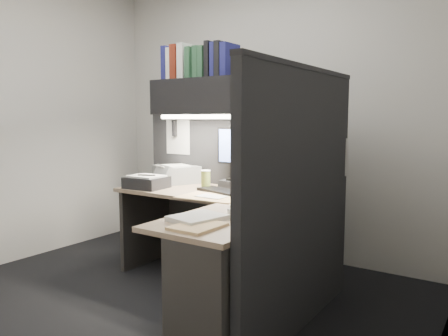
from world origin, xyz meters
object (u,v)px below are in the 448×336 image
(monitor, at_px, (241,164))
(overhead_shelf, at_px, (234,96))
(keyboard, at_px, (224,192))
(notebook_stack, at_px, (147,182))
(desk, at_px, (211,251))
(telephone, at_px, (298,191))
(coffee_cup, at_px, (206,180))
(printer, at_px, (176,174))

(monitor, bearing_deg, overhead_shelf, -114.95)
(keyboard, distance_m, notebook_stack, 0.71)
(desk, height_order, notebook_stack, notebook_stack)
(telephone, height_order, coffee_cup, coffee_cup)
(keyboard, bearing_deg, printer, 176.99)
(telephone, relative_size, printer, 0.61)
(telephone, height_order, notebook_stack, notebook_stack)
(telephone, bearing_deg, coffee_cup, -169.48)
(monitor, bearing_deg, desk, -68.39)
(coffee_cup, bearing_deg, desk, -51.34)
(keyboard, distance_m, telephone, 0.57)
(desk, relative_size, telephone, 7.30)
(desk, height_order, printer, printer)
(notebook_stack, bearing_deg, monitor, 32.13)
(overhead_shelf, height_order, printer, overhead_shelf)
(overhead_shelf, bearing_deg, coffee_cup, -152.46)
(overhead_shelf, bearing_deg, printer, 176.77)
(overhead_shelf, distance_m, coffee_cup, 0.74)
(overhead_shelf, height_order, notebook_stack, overhead_shelf)
(coffee_cup, relative_size, printer, 0.38)
(telephone, distance_m, coffee_cup, 0.80)
(desk, xyz_separation_m, monitor, (-0.27, 0.81, 0.49))
(desk, distance_m, monitor, 0.99)
(keyboard, xyz_separation_m, printer, (-0.70, 0.25, 0.06))
(coffee_cup, height_order, printer, printer)
(desk, bearing_deg, telephone, 68.45)
(overhead_shelf, xyz_separation_m, coffee_cup, (-0.21, -0.11, -0.70))
(monitor, relative_size, keyboard, 1.02)
(overhead_shelf, xyz_separation_m, printer, (-0.66, 0.04, -0.69))
(desk, height_order, overhead_shelf, overhead_shelf)
(printer, bearing_deg, keyboard, 4.82)
(coffee_cup, relative_size, notebook_stack, 0.46)
(overhead_shelf, height_order, keyboard, overhead_shelf)
(coffee_cup, bearing_deg, monitor, 34.87)
(overhead_shelf, distance_m, monitor, 0.57)
(notebook_stack, bearing_deg, keyboard, 12.14)
(coffee_cup, height_order, notebook_stack, coffee_cup)
(desk, relative_size, monitor, 3.31)
(telephone, relative_size, notebook_stack, 0.72)
(notebook_stack, bearing_deg, telephone, 15.26)
(printer, bearing_deg, desk, -14.73)
(keyboard, xyz_separation_m, telephone, (0.54, 0.19, 0.03))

